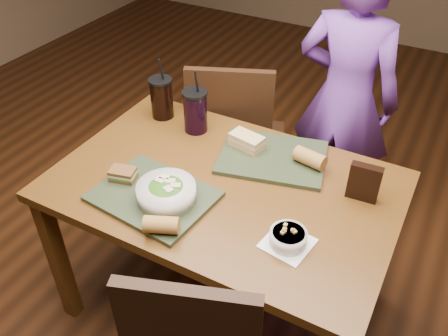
{
  "coord_description": "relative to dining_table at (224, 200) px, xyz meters",
  "views": [
    {
      "loc": [
        0.66,
        -1.23,
        1.91
      ],
      "look_at": [
        0.0,
        0.0,
        0.82
      ],
      "focal_mm": 38.0,
      "sensor_mm": 36.0,
      "label": 1
    }
  ],
  "objects": [
    {
      "name": "salad_bowl",
      "position": [
        -0.13,
        -0.2,
        0.14
      ],
      "size": [
        0.21,
        0.21,
        0.07
      ],
      "color": "silver",
      "rests_on": "tray_near"
    },
    {
      "name": "baguette_near",
      "position": [
        -0.05,
        -0.34,
        0.14
      ],
      "size": [
        0.13,
        0.1,
        0.06
      ],
      "primitive_type": "cylinder",
      "rotation": [
        0.0,
        1.57,
        0.41
      ],
      "color": "#AD7533",
      "rests_on": "tray_near"
    },
    {
      "name": "diner",
      "position": [
        0.21,
        0.89,
        0.06
      ],
      "size": [
        0.54,
        0.36,
        1.45
      ],
      "primitive_type": "imported",
      "rotation": [
        0.0,
        0.0,
        3.11
      ],
      "color": "purple",
      "rests_on": "ground"
    },
    {
      "name": "cup_berry",
      "position": [
        -0.28,
        0.26,
        0.19
      ],
      "size": [
        0.11,
        0.11,
        0.29
      ],
      "color": "black",
      "rests_on": "dining_table"
    },
    {
      "name": "ground",
      "position": [
        0.0,
        0.0,
        -0.66
      ],
      "size": [
        6.0,
        6.0,
        0.0
      ],
      "primitive_type": "plane",
      "color": "#381C0B",
      "rests_on": "ground"
    },
    {
      "name": "tray_near",
      "position": [
        -0.18,
        -0.2,
        0.1
      ],
      "size": [
        0.45,
        0.36,
        0.02
      ],
      "primitive_type": "cube",
      "rotation": [
        0.0,
        0.0,
        -0.1
      ],
      "color": "#2A331E",
      "rests_on": "dining_table"
    },
    {
      "name": "tray_far",
      "position": [
        0.1,
        0.23,
        0.1
      ],
      "size": [
        0.48,
        0.41,
        0.02
      ],
      "primitive_type": "cube",
      "rotation": [
        0.0,
        0.0,
        0.24
      ],
      "color": "#2A331E",
      "rests_on": "dining_table"
    },
    {
      "name": "chip_bag",
      "position": [
        0.48,
        0.16,
        0.16
      ],
      "size": [
        0.11,
        0.04,
        0.15
      ],
      "primitive_type": "cube",
      "rotation": [
        0.0,
        0.0,
        0.07
      ],
      "color": "black",
      "rests_on": "dining_table"
    },
    {
      "name": "soup_bowl",
      "position": [
        0.33,
        -0.18,
        0.12
      ],
      "size": [
        0.17,
        0.17,
        0.06
      ],
      "color": "white",
      "rests_on": "dining_table"
    },
    {
      "name": "sandwich_near",
      "position": [
        -0.33,
        -0.18,
        0.13
      ],
      "size": [
        0.11,
        0.09,
        0.05
      ],
      "color": "#593819",
      "rests_on": "tray_near"
    },
    {
      "name": "dining_table",
      "position": [
        0.0,
        0.0,
        0.0
      ],
      "size": [
        1.3,
        0.85,
        0.75
      ],
      "color": "#563411",
      "rests_on": "ground"
    },
    {
      "name": "sandwich_far",
      "position": [
        -0.02,
        0.23,
        0.14
      ],
      "size": [
        0.15,
        0.1,
        0.06
      ],
      "color": "tan",
      "rests_on": "tray_far"
    },
    {
      "name": "chair_far",
      "position": [
        -0.23,
        0.59,
        -0.13
      ],
      "size": [
        0.54,
        0.56,
        0.96
      ],
      "color": "black",
      "rests_on": "ground"
    },
    {
      "name": "cup_cola",
      "position": [
        -0.48,
        0.29,
        0.19
      ],
      "size": [
        0.11,
        0.11,
        0.29
      ],
      "color": "black",
      "rests_on": "dining_table"
    },
    {
      "name": "baguette_far",
      "position": [
        0.25,
        0.24,
        0.14
      ],
      "size": [
        0.13,
        0.08,
        0.06
      ],
      "primitive_type": "cylinder",
      "rotation": [
        0.0,
        1.57,
        -0.19
      ],
      "color": "#AD7533",
      "rests_on": "tray_far"
    }
  ]
}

